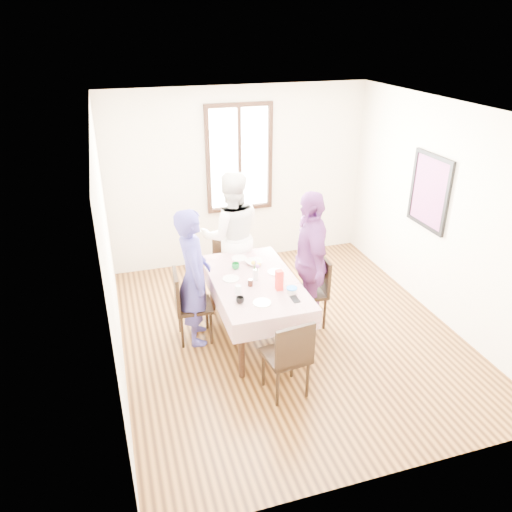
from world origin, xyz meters
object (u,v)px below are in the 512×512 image
Objects in this scene: chair_near at (286,355)px; person_right at (308,261)px; dining_table at (255,308)px; person_left at (194,277)px; chair_far at (232,264)px; person_far at (232,236)px; chair_left at (194,306)px; chair_right at (308,292)px.

person_right reaches higher than chair_near.
dining_table is 0.85m from person_left.
chair_far is (0.00, 1.07, 0.08)m from dining_table.
person_left is (-0.69, 0.15, 0.46)m from dining_table.
chair_near is at bearing 95.81° from person_far.
dining_table is 0.73m from chair_left.
chair_far is at bearing 39.10° from chair_right.
dining_table is 1.72× the size of chair_far.
chair_left is 1.17m from chair_far.
chair_right is at bearing 89.87° from chair_left.
person_right is at bearing 94.34° from chair_right.
person_far reaches higher than chair_near.
chair_left is 0.51× the size of person_right.
chair_left is at bearing 57.72° from person_far.
person_left is at bearing 93.80° from chair_left.
chair_near is (0.00, -1.07, 0.08)m from dining_table.
person_left is at bearing 168.06° from dining_table.
person_far reaches higher than chair_right.
chair_left and chair_far have the same top height.
person_far is at bearing -135.14° from person_right.
person_left is at bearing -83.73° from person_right.
person_left is 1.14m from person_far.
chair_right is at bearing 116.55° from chair_far.
chair_near reaches higher than dining_table.
person_right is (0.69, -1.03, 0.43)m from chair_far.
chair_far is at bearing 90.00° from dining_table.
chair_near is at bearing 34.04° from chair_left.
chair_right is 0.51× the size of person_far.
chair_right is 1.46m from person_left.
person_right reaches higher than dining_table.
dining_table is at bearing 95.81° from person_far.
chair_left is at bearing 90.41° from chair_right.
person_left reaches higher than chair_near.
chair_near is 1.39m from person_right.
person_right is (1.41, -0.10, 0.43)m from chair_left.
chair_left is at bearing 168.37° from dining_table.
chair_right reaches higher than dining_table.
person_left reaches higher than chair_far.
person_right reaches higher than person_left.
person_far is at bearing -32.02° from person_left.
dining_table is at bearing 83.19° from chair_near.
person_left is at bearing 58.47° from person_far.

